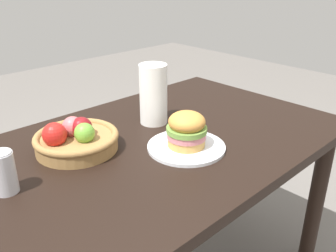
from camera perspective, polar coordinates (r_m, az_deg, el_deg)
dining_table at (r=1.40m, az=-1.17°, el=-5.63°), size 1.40×0.90×0.75m
plate at (r=1.28m, az=2.87°, el=-3.26°), size 0.27×0.27×0.01m
sandwich at (r=1.25m, az=2.93°, el=-0.51°), size 0.14×0.14×0.12m
soda_can at (r=1.12m, az=-24.22°, el=-6.62°), size 0.07×0.07×0.13m
fruit_basket at (r=1.29m, az=-14.20°, el=-1.91°), size 0.29×0.29×0.12m
paper_towel_roll at (r=1.45m, az=-2.30°, el=4.96°), size 0.11×0.11×0.24m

